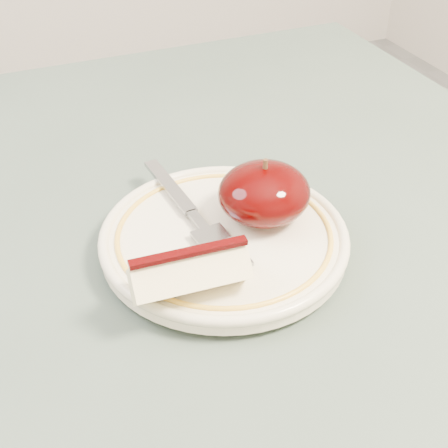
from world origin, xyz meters
name	(u,v)px	position (x,y,z in m)	size (l,w,h in m)	color
table	(146,359)	(0.00, 0.00, 0.66)	(0.90, 0.90, 0.75)	brown
plate	(224,238)	(0.08, 0.01, 0.76)	(0.20, 0.20, 0.02)	beige
apple_half	(264,193)	(0.12, 0.02, 0.79)	(0.08, 0.07, 0.06)	black
apple_wedge	(190,273)	(0.03, -0.04, 0.79)	(0.09, 0.04, 0.04)	#FFF1BB
fork	(192,213)	(0.06, 0.04, 0.77)	(0.03, 0.17, 0.00)	gray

